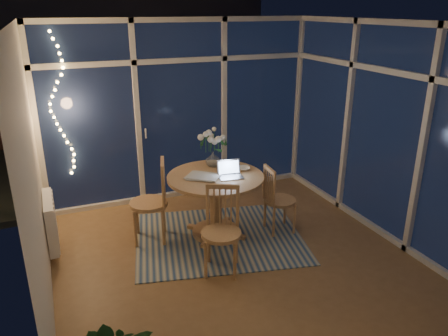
{
  "coord_description": "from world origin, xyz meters",
  "views": [
    {
      "loc": [
        -1.8,
        -4.02,
        2.74
      ],
      "look_at": [
        -0.04,
        0.25,
        1.02
      ],
      "focal_mm": 35.0,
      "sensor_mm": 36.0,
      "label": 1
    }
  ],
  "objects_px": {
    "chair_left": "(149,201)",
    "flower_vase": "(213,159)",
    "dining_table": "(216,206)",
    "laptop": "(231,169)",
    "chair_right": "(280,199)",
    "chair_front": "(221,232)"
  },
  "relations": [
    {
      "from": "chair_left",
      "to": "flower_vase",
      "type": "xyz_separation_m",
      "value": [
        0.89,
        0.14,
        0.38
      ]
    },
    {
      "from": "dining_table",
      "to": "laptop",
      "type": "height_order",
      "value": "laptop"
    },
    {
      "from": "dining_table",
      "to": "chair_right",
      "type": "xyz_separation_m",
      "value": [
        0.79,
        -0.22,
        0.05
      ]
    },
    {
      "from": "laptop",
      "to": "flower_vase",
      "type": "height_order",
      "value": "flower_vase"
    },
    {
      "from": "chair_front",
      "to": "chair_left",
      "type": "bearing_deg",
      "value": 146.49
    },
    {
      "from": "dining_table",
      "to": "laptop",
      "type": "bearing_deg",
      "value": -40.44
    },
    {
      "from": "chair_right",
      "to": "laptop",
      "type": "bearing_deg",
      "value": 86.78
    },
    {
      "from": "chair_right",
      "to": "chair_front",
      "type": "distance_m",
      "value": 1.18
    },
    {
      "from": "chair_right",
      "to": "chair_front",
      "type": "height_order",
      "value": "chair_front"
    },
    {
      "from": "chair_front",
      "to": "flower_vase",
      "type": "bearing_deg",
      "value": 100.05
    },
    {
      "from": "flower_vase",
      "to": "laptop",
      "type": "bearing_deg",
      "value": -82.33
    },
    {
      "from": "dining_table",
      "to": "flower_vase",
      "type": "bearing_deg",
      "value": 74.74
    },
    {
      "from": "chair_right",
      "to": "flower_vase",
      "type": "xyz_separation_m",
      "value": [
        -0.7,
        0.54,
        0.46
      ]
    },
    {
      "from": "chair_right",
      "to": "chair_front",
      "type": "relative_size",
      "value": 0.92
    },
    {
      "from": "chair_left",
      "to": "laptop",
      "type": "height_order",
      "value": "chair_left"
    },
    {
      "from": "dining_table",
      "to": "chair_left",
      "type": "relative_size",
      "value": 1.12
    },
    {
      "from": "chair_left",
      "to": "chair_front",
      "type": "relative_size",
      "value": 1.08
    },
    {
      "from": "dining_table",
      "to": "laptop",
      "type": "distance_m",
      "value": 0.54
    },
    {
      "from": "dining_table",
      "to": "flower_vase",
      "type": "height_order",
      "value": "flower_vase"
    },
    {
      "from": "laptop",
      "to": "dining_table",
      "type": "bearing_deg",
      "value": 146.82
    },
    {
      "from": "flower_vase",
      "to": "chair_left",
      "type": "bearing_deg",
      "value": -171.16
    },
    {
      "from": "dining_table",
      "to": "flower_vase",
      "type": "relative_size",
      "value": 5.62
    }
  ]
}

